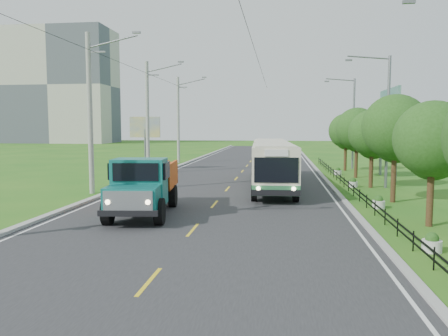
% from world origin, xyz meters
% --- Properties ---
extents(ground, '(240.00, 240.00, 0.00)m').
position_xyz_m(ground, '(0.00, 0.00, 0.00)').
color(ground, '#226217').
rests_on(ground, ground).
extents(road, '(14.00, 120.00, 0.02)m').
position_xyz_m(road, '(0.00, 20.00, 0.01)').
color(road, '#28282B').
rests_on(road, ground).
extents(curb_left, '(0.40, 120.00, 0.15)m').
position_xyz_m(curb_left, '(-7.20, 20.00, 0.07)').
color(curb_left, '#9E9E99').
rests_on(curb_left, ground).
extents(curb_right, '(0.30, 120.00, 0.10)m').
position_xyz_m(curb_right, '(7.15, 20.00, 0.05)').
color(curb_right, '#9E9E99').
rests_on(curb_right, ground).
extents(edge_line_left, '(0.12, 120.00, 0.00)m').
position_xyz_m(edge_line_left, '(-6.65, 20.00, 0.02)').
color(edge_line_left, silver).
rests_on(edge_line_left, road).
extents(edge_line_right, '(0.12, 120.00, 0.00)m').
position_xyz_m(edge_line_right, '(6.65, 20.00, 0.02)').
color(edge_line_right, silver).
rests_on(edge_line_right, road).
extents(centre_dash, '(0.12, 2.20, 0.00)m').
position_xyz_m(centre_dash, '(0.00, 0.00, 0.02)').
color(centre_dash, yellow).
rests_on(centre_dash, road).
extents(railing_right, '(0.04, 40.00, 0.60)m').
position_xyz_m(railing_right, '(8.00, 14.00, 0.30)').
color(railing_right, black).
rests_on(railing_right, ground).
extents(pole_near, '(3.51, 0.32, 10.00)m').
position_xyz_m(pole_near, '(-8.26, 9.00, 5.09)').
color(pole_near, gray).
rests_on(pole_near, ground).
extents(pole_mid, '(3.51, 0.32, 10.00)m').
position_xyz_m(pole_mid, '(-8.26, 21.00, 5.09)').
color(pole_mid, gray).
rests_on(pole_mid, ground).
extents(pole_far, '(3.51, 0.32, 10.00)m').
position_xyz_m(pole_far, '(-8.26, 33.00, 5.09)').
color(pole_far, gray).
rests_on(pole_far, ground).
extents(tree_second, '(3.18, 3.26, 5.30)m').
position_xyz_m(tree_second, '(9.86, 2.14, 3.52)').
color(tree_second, '#382314').
rests_on(tree_second, ground).
extents(tree_third, '(3.60, 3.62, 6.00)m').
position_xyz_m(tree_third, '(9.86, 8.14, 3.99)').
color(tree_third, '#382314').
rests_on(tree_third, ground).
extents(tree_fourth, '(3.24, 3.31, 5.40)m').
position_xyz_m(tree_fourth, '(9.86, 14.14, 3.59)').
color(tree_fourth, '#382314').
rests_on(tree_fourth, ground).
extents(tree_fifth, '(3.48, 3.52, 5.80)m').
position_xyz_m(tree_fifth, '(9.86, 20.14, 3.85)').
color(tree_fifth, '#382314').
rests_on(tree_fifth, ground).
extents(tree_back, '(3.30, 3.36, 5.50)m').
position_xyz_m(tree_back, '(9.86, 26.14, 3.65)').
color(tree_back, '#382314').
rests_on(tree_back, ground).
extents(streetlight_mid, '(3.02, 0.20, 9.07)m').
position_xyz_m(streetlight_mid, '(10.64, 14.00, 4.90)').
color(streetlight_mid, slate).
rests_on(streetlight_mid, ground).
extents(streetlight_far, '(3.02, 0.20, 9.07)m').
position_xyz_m(streetlight_far, '(10.64, 28.00, 4.90)').
color(streetlight_far, slate).
rests_on(streetlight_far, ground).
extents(planter_front, '(0.64, 0.64, 0.67)m').
position_xyz_m(planter_front, '(8.60, -2.00, 0.29)').
color(planter_front, silver).
rests_on(planter_front, ground).
extents(planter_near, '(0.64, 0.64, 0.67)m').
position_xyz_m(planter_near, '(8.60, 6.00, 0.29)').
color(planter_near, silver).
rests_on(planter_near, ground).
extents(planter_mid, '(0.64, 0.64, 0.67)m').
position_xyz_m(planter_mid, '(8.60, 14.00, 0.29)').
color(planter_mid, silver).
rests_on(planter_mid, ground).
extents(planter_far, '(0.64, 0.64, 0.67)m').
position_xyz_m(planter_far, '(8.60, 22.00, 0.29)').
color(planter_far, silver).
rests_on(planter_far, ground).
extents(billboard_left, '(3.00, 0.20, 5.20)m').
position_xyz_m(billboard_left, '(-9.50, 24.00, 3.87)').
color(billboard_left, slate).
rests_on(billboard_left, ground).
extents(billboard_right, '(0.24, 6.00, 7.30)m').
position_xyz_m(billboard_right, '(12.30, 20.00, 5.34)').
color(billboard_right, slate).
rests_on(billboard_right, ground).
extents(apartment_near, '(28.00, 14.00, 30.00)m').
position_xyz_m(apartment_near, '(-55.00, 95.00, 15.00)').
color(apartment_near, '#B7B2A3').
rests_on(apartment_near, ground).
extents(apartment_far, '(24.00, 14.00, 26.00)m').
position_xyz_m(apartment_far, '(-80.00, 120.00, 13.00)').
color(apartment_far, '#B7B2A3').
rests_on(apartment_far, ground).
extents(bus, '(3.35, 16.16, 3.10)m').
position_xyz_m(bus, '(2.94, 13.90, 1.86)').
color(bus, '#2C6F40').
rests_on(bus, ground).
extents(dump_truck, '(3.19, 6.80, 2.76)m').
position_xyz_m(dump_truck, '(-2.95, 2.90, 1.56)').
color(dump_truck, '#116B65').
rests_on(dump_truck, ground).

